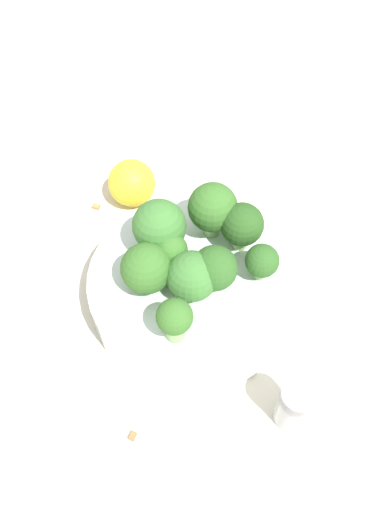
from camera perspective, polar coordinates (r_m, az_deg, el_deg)
The scene contains 15 objects.
ground_plane at distance 0.57m, azimuth 0.00°, elevation -5.04°, with size 3.00×3.00×0.00m, color beige.
bowl at distance 0.54m, azimuth 0.00°, elevation -3.69°, with size 0.22×0.22×0.05m, color silver.
broccoli_floret_0 at distance 0.51m, azimuth 7.97°, elevation -0.33°, with size 0.04×0.04×0.04m.
broccoli_floret_1 at distance 0.53m, azimuth 2.36°, elevation 5.46°, with size 0.05×0.05×0.07m.
broccoli_floret_2 at distance 0.51m, azimuth -2.44°, elevation 0.45°, with size 0.03×0.03×0.05m.
broccoli_floret_3 at distance 0.52m, azimuth 5.71°, elevation 3.51°, with size 0.05×0.05×0.06m.
broccoli_floret_4 at distance 0.49m, azimuth -5.23°, elevation -1.46°, with size 0.05×0.05×0.06m.
broccoli_floret_5 at distance 0.49m, azimuth -0.51°, elevation -2.38°, with size 0.05×0.05×0.05m.
broccoli_floret_6 at distance 0.46m, azimuth -1.97°, elevation -7.21°, with size 0.03×0.03×0.05m.
broccoli_floret_7 at distance 0.51m, azimuth -3.76°, elevation 3.36°, with size 0.06×0.06×0.07m.
broccoli_floret_8 at distance 0.49m, azimuth 2.61°, elevation -1.45°, with size 0.05×0.05×0.05m.
pepper_shaker at distance 0.49m, azimuth 11.59°, elevation -16.41°, with size 0.03×0.03×0.06m.
lemon_wedge at distance 0.64m, azimuth -6.94°, elevation 8.26°, with size 0.06×0.06×0.06m, color yellow.
almond_crumb_0 at distance 0.66m, azimuth -10.97°, elevation 5.67°, with size 0.01×0.01×0.01m, color #AD7F4C.
almond_crumb_1 at distance 0.50m, azimuth -6.76°, elevation -19.72°, with size 0.01×0.01×0.01m, color olive.
Camera 1 is at (-0.00, -0.29, 0.48)m, focal length 35.00 mm.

